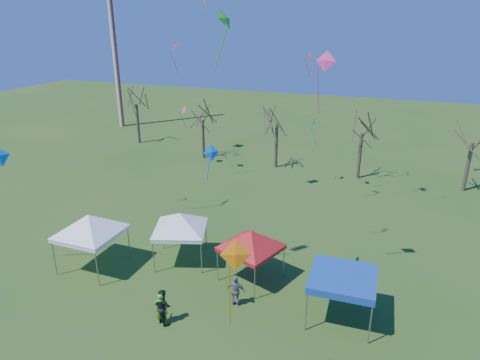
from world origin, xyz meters
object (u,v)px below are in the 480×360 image
object	(u,v)px
radio_mast	(113,34)
tent_blue	(343,279)
tree_3	(364,116)
tree_1	(202,106)
tree_2	(277,107)
person_dark	(163,306)
tree_4	(476,125)
person_green	(161,308)
tent_red	(251,234)
person_grey	(236,291)
tree_0	(135,90)
tent_white_west	(88,218)
tent_white_mid	(180,217)

from	to	relation	value
radio_mast	tent_blue	bearing A→B (deg)	-41.82
tree_3	tree_1	bearing A→B (deg)	177.94
radio_mast	tree_3	bearing A→B (deg)	-16.31
tree_2	person_dark	xyz separation A→B (m)	(1.25, -25.47, -5.33)
tree_3	tree_4	xyz separation A→B (m)	(9.32, -0.04, -0.02)
person_green	person_dark	bearing A→B (deg)	-122.85
tree_4	tree_3	bearing A→B (deg)	179.74
tent_red	tree_1	bearing A→B (deg)	121.55
person_green	person_grey	bearing A→B (deg)	-160.82
tree_2	person_grey	distance (m)	23.89
tree_2	tree_3	xyz separation A→B (m)	(8.40, -0.33, -0.21)
tent_blue	tree_1	bearing A→B (deg)	129.11
tree_0	person_green	bearing A→B (deg)	-55.42
tree_0	tent_blue	size ratio (longest dim) A/B	2.51
person_grey	tent_white_west	bearing A→B (deg)	-9.06
person_dark	person_green	bearing A→B (deg)	106.78
person_grey	tree_3	bearing A→B (deg)	-106.77
tent_white_mid	tent_red	bearing A→B (deg)	-5.27
tent_white_west	person_grey	distance (m)	9.98
tent_white_west	tent_red	size ratio (longest dim) A/B	1.19
tree_0	tent_red	size ratio (longest dim) A/B	2.12
tent_white_west	person_dark	world-z (taller)	tent_white_west
radio_mast	tree_0	distance (m)	11.45
person_dark	person_green	size ratio (longest dim) A/B	1.05
tree_0	tree_3	size ratio (longest dim) A/B	1.07
tree_2	tent_white_mid	xyz separation A→B (m)	(-0.64, -19.82, -3.17)
tree_3	tent_white_west	size ratio (longest dim) A/B	1.67
radio_mast	tree_4	world-z (taller)	radio_mast
tree_3	person_green	xyz separation A→B (m)	(-7.17, -25.26, -5.16)
tree_3	tree_2	bearing A→B (deg)	177.73
tree_2	person_grey	bearing A→B (deg)	-79.48
tree_1	tree_3	xyz separation A→B (m)	(16.80, -0.60, 0.29)
radio_mast	tree_0	bearing A→B (deg)	-42.77
person_dark	tree_3	bearing A→B (deg)	-79.03
tree_1	tent_blue	size ratio (longest dim) A/B	2.24
tent_red	person_green	world-z (taller)	tent_red
tree_3	tent_white_west	distance (m)	26.19
tree_0	person_grey	world-z (taller)	tree_0
tree_0	tree_4	xyz separation A→B (m)	(36.20, -3.38, -0.43)
radio_mast	person_green	xyz separation A→B (m)	(26.87, -35.22, -11.58)
tent_white_west	person_grey	size ratio (longest dim) A/B	2.65
tree_4	tent_white_west	size ratio (longest dim) A/B	1.66
tree_1	tree_3	distance (m)	16.81
tent_white_west	tent_blue	xyz separation A→B (m)	(15.10, 0.44, -1.02)
radio_mast	tree_1	distance (m)	20.72
tree_4	person_dark	size ratio (longest dim) A/B	4.10
tree_3	person_green	distance (m)	26.76
radio_mast	tent_blue	world-z (taller)	radio_mast
tree_3	tent_white_west	xyz separation A→B (m)	(-13.81, -22.09, -2.70)
tent_blue	tent_white_mid	bearing A→B (deg)	168.13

